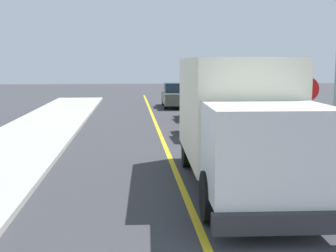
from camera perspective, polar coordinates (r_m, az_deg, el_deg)
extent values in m
cube|color=gold|center=(13.28, 0.65, -5.11)|extent=(0.16, 56.00, 0.01)
cube|color=#F2EDCC|center=(11.76, 8.30, 2.43)|extent=(2.58, 5.08, 2.60)
cube|color=white|center=(8.45, 12.79, -3.08)|extent=(2.35, 2.08, 1.70)
cube|color=#1E2D3D|center=(7.54, 14.71, -1.64)|extent=(2.04, 0.15, 0.75)
cube|color=#2D2D33|center=(7.73, 14.72, -12.17)|extent=(2.41, 0.29, 0.36)
cylinder|color=black|center=(9.20, 18.64, -8.49)|extent=(0.34, 1.01, 1.00)
cylinder|color=black|center=(8.66, 5.43, -9.12)|extent=(0.34, 1.01, 1.00)
cylinder|color=black|center=(13.40, 11.56, -2.99)|extent=(0.34, 1.01, 1.00)
cylinder|color=black|center=(13.04, 2.57, -3.13)|extent=(0.34, 1.01, 1.00)
cube|color=#B7B7BC|center=(17.90, 5.43, 0.46)|extent=(1.93, 4.45, 0.76)
cube|color=#1E2D3D|center=(17.97, 5.36, 2.74)|extent=(1.64, 1.85, 0.64)
cylinder|color=black|center=(16.79, 9.06, -1.27)|extent=(0.24, 0.65, 0.64)
cylinder|color=black|center=(16.44, 3.74, -1.39)|extent=(0.24, 0.65, 0.64)
cylinder|color=black|center=(19.48, 6.83, 0.10)|extent=(0.24, 0.65, 0.64)
cylinder|color=black|center=(19.18, 2.23, 0.02)|extent=(0.24, 0.65, 0.64)
cube|color=maroon|center=(23.51, 4.55, 2.36)|extent=(1.96, 4.46, 0.76)
cube|color=#1E2D3D|center=(23.60, 4.50, 4.08)|extent=(1.65, 1.86, 0.64)
cylinder|color=black|center=(22.36, 7.25, 1.16)|extent=(0.24, 0.65, 0.64)
cylinder|color=black|center=(22.03, 3.26, 1.10)|extent=(0.24, 0.65, 0.64)
cylinder|color=black|center=(25.08, 5.67, 1.96)|extent=(0.24, 0.65, 0.64)
cylinder|color=black|center=(24.78, 2.10, 1.92)|extent=(0.24, 0.65, 0.64)
cube|color=#4C564C|center=(30.23, 1.06, 3.71)|extent=(1.88, 4.43, 0.76)
cube|color=#1E2D3D|center=(30.33, 1.04, 5.05)|extent=(1.62, 1.83, 0.64)
cylinder|color=black|center=(28.94, 2.85, 2.84)|extent=(0.23, 0.64, 0.64)
cylinder|color=black|center=(28.81, -0.27, 2.82)|extent=(0.23, 0.64, 0.64)
cylinder|color=black|center=(31.73, 2.27, 3.33)|extent=(0.23, 0.64, 0.64)
cylinder|color=black|center=(31.60, -0.59, 3.31)|extent=(0.23, 0.64, 0.64)
cylinder|color=gray|center=(14.43, 17.55, 0.01)|extent=(0.08, 0.08, 2.20)
cylinder|color=red|center=(14.34, 17.71, 4.58)|extent=(0.76, 0.03, 0.76)
cylinder|color=white|center=(14.36, 17.68, 4.59)|extent=(0.80, 0.02, 0.80)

